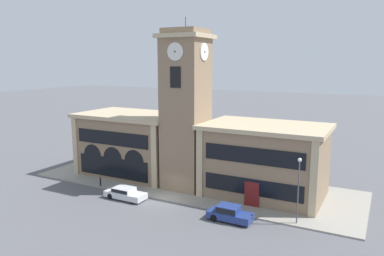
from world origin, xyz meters
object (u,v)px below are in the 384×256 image
at_px(parked_car_near, 125,193).
at_px(street_lamp, 299,181).
at_px(parked_car_mid, 229,213).
at_px(bollard, 100,182).

bearing_deg(parked_car_near, street_lamp, 6.23).
xyz_separation_m(parked_car_near, street_lamp, (17.54, 1.99, 3.40)).
height_order(parked_car_near, parked_car_mid, parked_car_mid).
xyz_separation_m(parked_car_mid, bollard, (-16.77, 1.70, -0.08)).
bearing_deg(parked_car_near, bollard, 160.50).
height_order(parked_car_mid, bollard, parked_car_mid).
bearing_deg(bollard, parked_car_mid, -5.78).
relative_size(parked_car_mid, bollard, 3.85).
relative_size(parked_car_near, parked_car_mid, 1.11).
bearing_deg(street_lamp, parked_car_mid, -160.50).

